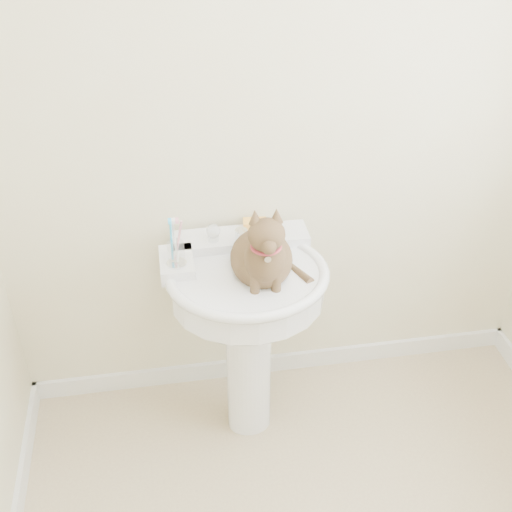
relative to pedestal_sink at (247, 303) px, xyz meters
name	(u,v)px	position (x,y,z in m)	size (l,w,h in m)	color
wall_back	(284,117)	(0.18, 0.29, 0.60)	(2.20, 0.00, 2.50)	beige
baseboard_back	(278,362)	(0.18, 0.28, -0.61)	(2.20, 0.02, 0.09)	white
pedestal_sink	(247,303)	(0.00, 0.00, 0.00)	(0.60, 0.59, 0.83)	white
faucet	(241,232)	(0.00, 0.15, 0.22)	(0.28, 0.12, 0.14)	silver
soap_bar	(255,224)	(0.07, 0.24, 0.19)	(0.09, 0.06, 0.03)	#F8AB3C
toothbrush_cup	(176,253)	(-0.24, 0.04, 0.23)	(0.07, 0.07, 0.19)	silver
cat	(263,256)	(0.05, -0.04, 0.23)	(0.24, 0.30, 0.44)	brown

